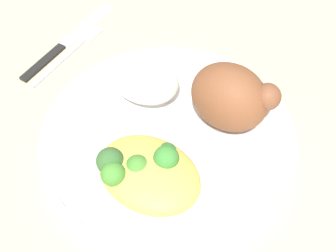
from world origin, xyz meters
TOP-DOWN VIEW (x-y plane):
  - ground_plane at (0.00, 0.00)m, footprint 2.00×2.00m
  - plate at (0.00, 0.00)m, footprint 0.30×0.30m
  - roasted_chicken at (0.05, 0.05)m, footprint 0.10×0.07m
  - rice_pile at (-0.06, 0.03)m, footprint 0.09×0.07m
  - mac_cheese_with_broccoli at (0.02, -0.07)m, footprint 0.11×0.09m
  - fork at (-0.20, 0.04)m, footprint 0.03×0.14m
  - knife at (-0.22, 0.05)m, footprint 0.03×0.19m

SIDE VIEW (x-z plane):
  - ground_plane at x=0.00m, z-range 0.00..0.00m
  - fork at x=-0.20m, z-range 0.00..0.01m
  - knife at x=-0.22m, z-range 0.00..0.01m
  - plate at x=0.00m, z-range 0.00..0.02m
  - mac_cheese_with_broccoli at x=0.02m, z-range 0.01..0.06m
  - rice_pile at x=-0.06m, z-range 0.02..0.06m
  - roasted_chicken at x=0.05m, z-range 0.02..0.09m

